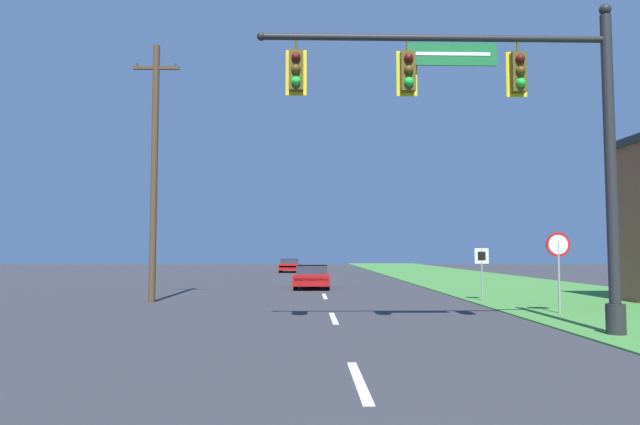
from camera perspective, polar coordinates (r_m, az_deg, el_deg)
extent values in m
cube|color=#428438|center=(34.71, 17.74, -6.88)|extent=(10.00, 110.00, 0.04)
cube|color=silver|center=(9.01, 3.91, -16.45)|extent=(0.16, 2.80, 0.01)
cube|color=silver|center=(16.89, 1.36, -10.53)|extent=(0.16, 2.80, 0.01)
cube|color=silver|center=(24.85, 0.46, -8.38)|extent=(0.16, 2.80, 0.01)
cube|color=silver|center=(32.83, 0.01, -7.28)|extent=(0.16, 2.80, 0.01)
cube|color=silver|center=(40.81, -0.27, -6.60)|extent=(0.16, 2.80, 0.01)
cylinder|color=#232326|center=(15.12, 27.47, -9.43)|extent=(0.44, 0.44, 0.70)
cylinder|color=#232326|center=(15.15, 27.07, 3.65)|extent=(0.26, 0.26, 7.60)
sphere|color=#232326|center=(16.11, 26.62, 17.69)|extent=(0.28, 0.28, 0.28)
cylinder|color=#232326|center=(14.46, 11.43, 16.74)|extent=(8.27, 0.16, 0.16)
sphere|color=#232326|center=(14.17, -5.90, 17.11)|extent=(0.21, 0.21, 0.21)
cube|color=#196B33|center=(14.42, 13.11, 15.15)|extent=(2.13, 0.06, 0.55)
cube|color=white|center=(14.39, 13.14, 15.19)|extent=(1.79, 0.01, 0.08)
cylinder|color=#4C4214|center=(14.07, -2.40, 16.49)|extent=(0.06, 0.06, 0.35)
cube|color=yellow|center=(13.99, -2.40, 13.80)|extent=(0.50, 0.03, 1.11)
cube|color=#4C4214|center=(13.86, -2.41, 13.97)|extent=(0.34, 0.24, 0.95)
sphere|color=#4C0F0C|center=(13.82, -2.42, 15.27)|extent=(0.22, 0.22, 0.22)
sphere|color=#51380F|center=(13.73, -2.42, 14.15)|extent=(0.22, 0.22, 0.22)
sphere|color=green|center=(13.64, -2.42, 13.01)|extent=(0.22, 0.22, 0.22)
cylinder|color=#4C4214|center=(14.27, 8.74, 16.23)|extent=(0.06, 0.06, 0.35)
cube|color=yellow|center=(14.19, 8.66, 13.58)|extent=(0.50, 0.03, 1.11)
cube|color=#4C4214|center=(14.07, 8.76, 13.75)|extent=(0.34, 0.24, 0.95)
sphere|color=#4C0F0C|center=(14.02, 8.86, 15.03)|extent=(0.22, 0.22, 0.22)
sphere|color=#51380F|center=(13.93, 8.87, 13.92)|extent=(0.22, 0.22, 0.22)
sphere|color=green|center=(13.85, 8.88, 12.79)|extent=(0.22, 0.22, 0.22)
cylinder|color=#4C4214|center=(14.95, 19.16, 15.46)|extent=(0.06, 0.06, 0.35)
cube|color=yellow|center=(14.87, 19.03, 12.93)|extent=(0.50, 0.03, 1.11)
cube|color=#4C4214|center=(14.75, 19.21, 13.08)|extent=(0.34, 0.24, 0.95)
sphere|color=#4C0F0C|center=(14.71, 19.39, 14.29)|extent=(0.22, 0.22, 0.22)
sphere|color=#51380F|center=(14.63, 19.41, 13.23)|extent=(0.22, 0.22, 0.22)
sphere|color=green|center=(14.55, 19.44, 12.16)|extent=(0.22, 0.22, 0.22)
cylinder|color=black|center=(31.82, 0.73, -6.82)|extent=(0.22, 0.64, 0.64)
cylinder|color=black|center=(31.85, -2.17, -6.81)|extent=(0.22, 0.64, 0.64)
cylinder|color=black|center=(28.72, 0.74, -7.14)|extent=(0.22, 0.64, 0.64)
cylinder|color=black|center=(28.77, -2.47, -7.13)|extent=(0.22, 0.64, 0.64)
cube|color=#AD1414|center=(30.27, -0.79, -6.63)|extent=(1.98, 4.56, 0.55)
cube|color=#283342|center=(30.36, -0.78, -5.71)|extent=(1.67, 1.94, 0.42)
cube|color=#AD1414|center=(30.36, -0.78, -5.37)|extent=(1.63, 1.90, 0.06)
cube|color=#B71414|center=(28.05, -0.90, -6.73)|extent=(1.68, 0.12, 0.14)
cylinder|color=black|center=(54.45, -2.19, -5.57)|extent=(0.22, 0.64, 0.64)
cylinder|color=black|center=(54.50, -3.88, -5.57)|extent=(0.22, 0.64, 0.64)
cylinder|color=black|center=(51.21, -2.24, -5.69)|extent=(0.22, 0.64, 0.64)
cylinder|color=black|center=(51.26, -4.04, -5.68)|extent=(0.22, 0.64, 0.64)
cube|color=#AD1414|center=(52.84, -3.08, -5.43)|extent=(1.82, 4.64, 0.55)
cube|color=#283342|center=(52.95, -3.08, -4.90)|extent=(1.60, 1.95, 0.42)
cube|color=#AD1414|center=(52.94, -3.08, -4.71)|extent=(1.57, 1.91, 0.06)
cube|color=#B71414|center=(50.55, -3.16, -5.44)|extent=(1.67, 0.06, 0.14)
cylinder|color=gray|center=(19.30, 22.78, -6.02)|extent=(0.07, 0.07, 2.20)
cylinder|color=red|center=(19.28, 22.70, -2.98)|extent=(0.76, 0.04, 0.76)
cylinder|color=white|center=(19.26, 22.73, -2.98)|extent=(0.61, 0.01, 0.61)
cylinder|color=gray|center=(23.28, 15.88, -5.99)|extent=(0.06, 0.06, 2.00)
cube|color=white|center=(23.26, 15.85, -4.20)|extent=(0.55, 0.04, 0.60)
cube|color=black|center=(23.24, 15.87, -4.20)|extent=(0.31, 0.01, 0.34)
cylinder|color=#4C3823|center=(23.19, -16.25, 3.91)|extent=(0.26, 0.26, 10.08)
cube|color=#4C3823|center=(24.09, -16.06, 13.72)|extent=(1.80, 0.12, 0.12)
cylinder|color=#333338|center=(24.33, -17.81, 13.88)|extent=(0.08, 0.08, 0.12)
cylinder|color=#333338|center=(23.96, -14.26, 14.09)|extent=(0.08, 0.08, 0.12)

